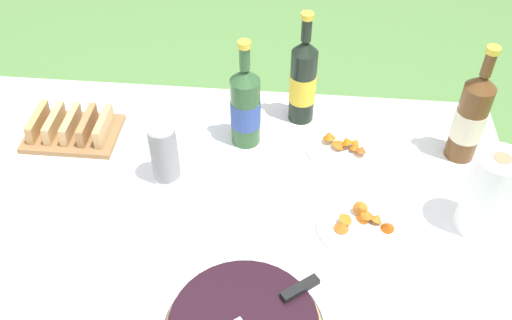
# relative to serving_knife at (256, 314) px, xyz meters

# --- Properties ---
(garden_table) EXTENTS (1.84, 1.08, 0.67)m
(garden_table) POSITION_rel_serving_knife_xyz_m (-0.29, 0.28, -0.12)
(garden_table) COLOR brown
(garden_table) RESTS_ON ground_plane
(tablecloth) EXTENTS (1.85, 1.09, 0.10)m
(tablecloth) POSITION_rel_serving_knife_xyz_m (-0.29, 0.28, -0.08)
(tablecloth) COLOR white
(tablecloth) RESTS_ON garden_table
(serving_knife) EXTENTS (0.31, 0.25, 0.01)m
(serving_knife) POSITION_rel_serving_knife_xyz_m (0.00, 0.00, 0.00)
(serving_knife) COLOR silver
(serving_knife) RESTS_ON berry_tart
(cup_stack) EXTENTS (0.07, 0.07, 0.19)m
(cup_stack) POSITION_rel_serving_knife_xyz_m (-0.27, 0.42, 0.03)
(cup_stack) COLOR white
(cup_stack) RESTS_ON tablecloth
(cider_bottle_green) EXTENTS (0.08, 0.08, 0.32)m
(cider_bottle_green) POSITION_rel_serving_knife_xyz_m (-0.08, 0.59, 0.06)
(cider_bottle_green) COLOR #2D562D
(cider_bottle_green) RESTS_ON tablecloth
(cider_bottle_amber) EXTENTS (0.08, 0.08, 0.35)m
(cider_bottle_amber) POSITION_rel_serving_knife_xyz_m (0.51, 0.59, 0.07)
(cider_bottle_amber) COLOR brown
(cider_bottle_amber) RESTS_ON tablecloth
(juice_bottle_red) EXTENTS (0.08, 0.08, 0.35)m
(juice_bottle_red) POSITION_rel_serving_knife_xyz_m (0.07, 0.71, 0.07)
(juice_bottle_red) COLOR black
(juice_bottle_red) RESTS_ON tablecloth
(snack_plate_near) EXTENTS (0.22, 0.22, 0.05)m
(snack_plate_near) POSITION_rel_serving_knife_xyz_m (0.20, 0.58, -0.05)
(snack_plate_near) COLOR white
(snack_plate_near) RESTS_ON tablecloth
(snack_plate_left) EXTENTS (0.23, 0.23, 0.06)m
(snack_plate_left) POSITION_rel_serving_knife_xyz_m (0.24, 0.31, -0.05)
(snack_plate_left) COLOR white
(snack_plate_left) RESTS_ON tablecloth
(paper_towel_roll) EXTENTS (0.11, 0.11, 0.23)m
(paper_towel_roll) POSITION_rel_serving_knife_xyz_m (0.51, 0.34, 0.05)
(paper_towel_roll) COLOR white
(paper_towel_roll) RESTS_ON tablecloth
(bread_board) EXTENTS (0.26, 0.18, 0.07)m
(bread_board) POSITION_rel_serving_knife_xyz_m (-0.58, 0.57, -0.04)
(bread_board) COLOR olive
(bread_board) RESTS_ON tablecloth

